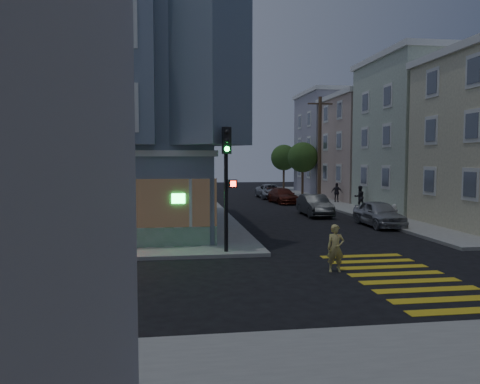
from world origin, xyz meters
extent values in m
plane|color=black|center=(0.00, 0.00, 0.00)|extent=(120.00, 120.00, 0.00)
cube|color=gray|center=(-13.50, 23.00, 0.07)|extent=(33.00, 42.00, 0.15)
cube|color=gray|center=(23.00, 23.00, 0.07)|extent=(24.00, 42.00, 0.15)
cube|color=slate|center=(-6.00, 11.00, 5.65)|extent=(14.00, 14.00, 11.00)
cube|color=silver|center=(-6.00, 11.00, 11.35)|extent=(14.60, 14.60, 0.40)
cube|color=silver|center=(-6.00, 11.00, 4.00)|extent=(14.30, 14.30, 0.25)
cube|color=#196B33|center=(-6.00, 3.95, 0.55)|extent=(13.60, 0.12, 0.80)
cube|color=#382B1E|center=(-6.00, 3.95, 1.95)|extent=(13.60, 0.10, 2.00)
cylinder|color=white|center=(-4.40, 3.87, 3.40)|extent=(1.00, 0.12, 1.00)
cube|color=#9FAC96|center=(19.50, 16.00, 5.40)|extent=(12.00, 8.60, 10.50)
cube|color=tan|center=(19.50, 25.00, 4.65)|extent=(12.00, 8.60, 9.00)
cube|color=#9592A0|center=(19.50, 34.00, 5.40)|extent=(12.00, 8.60, 10.50)
cylinder|color=#4C3826|center=(12.00, 24.00, 4.65)|extent=(0.30, 0.30, 9.00)
cube|color=#4C3826|center=(12.00, 24.00, 8.55)|extent=(2.20, 0.12, 0.12)
cylinder|color=#4C3826|center=(12.20, 30.00, 1.75)|extent=(0.24, 0.24, 3.20)
sphere|color=#274F1C|center=(12.20, 30.00, 3.95)|extent=(3.00, 3.00, 3.00)
cylinder|color=#4C3826|center=(12.20, 38.00, 1.75)|extent=(0.24, 0.24, 3.20)
sphere|color=#274F1C|center=(12.20, 38.00, 3.95)|extent=(3.00, 3.00, 3.00)
imported|color=tan|center=(4.64, -0.63, 0.80)|extent=(0.62, 0.45, 1.59)
imported|color=black|center=(13.00, 17.46, 0.97)|extent=(0.81, 0.63, 1.64)
imported|color=#25222A|center=(13.00, 22.29, 0.95)|extent=(1.01, 0.75, 1.59)
imported|color=#A4A7AC|center=(10.70, 9.17, 0.72)|extent=(1.72, 4.26, 1.45)
imported|color=#343738|center=(8.60, 14.37, 0.70)|extent=(1.58, 4.30, 1.41)
imported|color=#571E13|center=(8.60, 23.33, 0.63)|extent=(2.27, 4.55, 1.27)
imported|color=#A8ADB3|center=(8.60, 28.53, 0.68)|extent=(2.25, 4.87, 1.35)
cylinder|color=black|center=(1.33, 2.57, 2.58)|extent=(0.16, 0.16, 4.86)
cube|color=black|center=(1.33, 2.36, 4.47)|extent=(0.35, 0.32, 1.02)
sphere|color=black|center=(1.33, 2.20, 4.79)|extent=(0.19, 0.19, 0.19)
sphere|color=black|center=(1.33, 2.20, 4.47)|extent=(0.19, 0.19, 0.19)
sphere|color=#19F23F|center=(1.33, 2.20, 4.15)|extent=(0.19, 0.19, 0.19)
cube|color=black|center=(1.57, 2.39, 2.82)|extent=(0.34, 0.24, 0.31)
cube|color=#FF2614|center=(1.57, 2.29, 2.82)|extent=(0.21, 0.02, 0.21)
cylinder|color=silver|center=(12.80, 11.57, 0.48)|extent=(0.26, 0.26, 0.65)
sphere|color=silver|center=(12.80, 11.57, 0.86)|extent=(0.28, 0.28, 0.28)
cylinder|color=silver|center=(12.80, 11.57, 0.53)|extent=(0.49, 0.13, 0.13)
camera|label=1|loc=(-0.74, -15.43, 3.76)|focal=35.00mm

